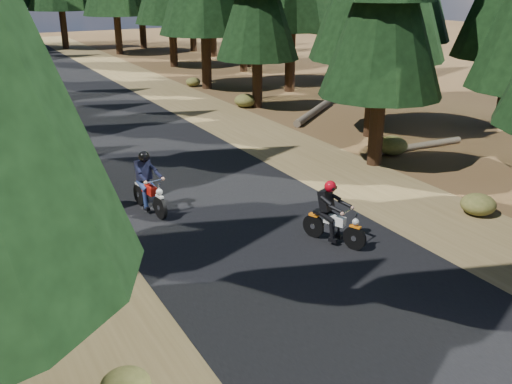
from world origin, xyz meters
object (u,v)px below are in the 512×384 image
log_far (416,146)px  rider_follow (149,192)px  rider_lead (334,223)px  log_near (314,112)px

log_far → rider_follow: (-10.19, -0.99, 0.42)m
log_far → rider_lead: size_ratio=2.34×
log_far → rider_follow: bearing=-171.9°
log_near → rider_follow: rider_follow is taller
log_near → rider_lead: (-6.94, -11.02, 0.34)m
log_near → rider_follow: (-10.01, -7.19, 0.38)m
log_far → rider_lead: rider_lead is taller
log_near → rider_follow: size_ratio=2.54×
rider_follow → log_far: bearing=177.7°
rider_lead → log_near: bearing=-145.4°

